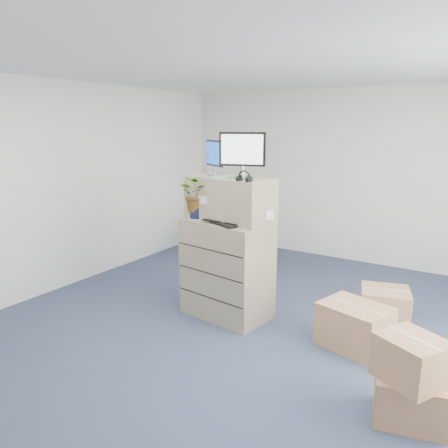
{
  "coord_description": "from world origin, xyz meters",
  "views": [
    {
      "loc": [
        2.0,
        -3.55,
        2.22
      ],
      "look_at": [
        -0.52,
        0.4,
        1.15
      ],
      "focal_mm": 35.0,
      "sensor_mm": 36.0,
      "label": 1
    }
  ],
  "objects": [
    {
      "name": "cardboard_boxes",
      "position": [
        1.2,
        0.47,
        0.25
      ],
      "size": [
        1.36,
        2.42,
        0.71
      ],
      "color": "#A5794F",
      "rests_on": "ground"
    },
    {
      "name": "filing_cabinet_upper",
      "position": [
        -0.57,
        0.6,
        1.39
      ],
      "size": [
        1.04,
        0.62,
        0.49
      ],
      "primitive_type": "cube",
      "rotation": [
        0.0,
        0.0,
        -0.14
      ],
      "color": "gray",
      "rests_on": "filing_cabinet_lower"
    },
    {
      "name": "mouse",
      "position": [
        -0.29,
        0.42,
        1.17
      ],
      "size": [
        0.12,
        0.1,
        0.03
      ],
      "primitive_type": "ellipsoid",
      "rotation": [
        0.0,
        0.0,
        -0.39
      ],
      "color": "silver",
      "rests_on": "filing_cabinet_lower"
    },
    {
      "name": "office_chair",
      "position": [
        -1.29,
        2.19,
        0.4
      ],
      "size": [
        1.02,
        1.0,
        0.79
      ],
      "primitive_type": "imported",
      "rotation": [
        0.0,
        0.0,
        3.65
      ],
      "color": "#5B5B5F",
      "rests_on": "ground"
    },
    {
      "name": "tissue_box",
      "position": [
        -0.17,
        0.62,
        1.27
      ],
      "size": [
        0.27,
        0.18,
        0.09
      ],
      "primitive_type": "cube",
      "rotation": [
        0.0,
        0.0,
        -0.26
      ],
      "color": "#4187DF",
      "rests_on": "external_drive"
    },
    {
      "name": "external_drive",
      "position": [
        -0.25,
        0.63,
        1.18
      ],
      "size": [
        0.26,
        0.2,
        0.07
      ],
      "primitive_type": "cube",
      "rotation": [
        0.0,
        0.0,
        -0.1
      ],
      "color": "black",
      "rests_on": "filing_cabinet_lower"
    },
    {
      "name": "monitor_right",
      "position": [
        -0.38,
        0.55,
        1.92
      ],
      "size": [
        0.5,
        0.26,
        0.5
      ],
      "rotation": [
        0.0,
        0.0,
        0.29
      ],
      "color": "#99999E",
      "rests_on": "filing_cabinet_upper"
    },
    {
      "name": "potted_plant",
      "position": [
        -0.92,
        0.45,
        1.38
      ],
      "size": [
        0.47,
        0.5,
        0.41
      ],
      "rotation": [
        0.0,
        0.0,
        -0.14
      ],
      "color": "#9FBE99",
      "rests_on": "filing_cabinet_lower"
    },
    {
      "name": "phone_dock",
      "position": [
        -0.6,
        0.57,
        1.19
      ],
      "size": [
        0.06,
        0.06,
        0.13
      ],
      "rotation": [
        0.0,
        0.0,
        -0.14
      ],
      "color": "silver",
      "rests_on": "filing_cabinet_lower"
    },
    {
      "name": "filing_cabinet_lower",
      "position": [
        -0.57,
        0.55,
        0.57
      ],
      "size": [
        1.06,
        0.73,
        1.15
      ],
      "primitive_type": "cube",
      "rotation": [
        0.0,
        0.0,
        -0.14
      ],
      "color": "gray",
      "rests_on": "ground"
    },
    {
      "name": "monitor_left",
      "position": [
        -0.81,
        0.65,
        1.87
      ],
      "size": [
        0.36,
        0.25,
        0.4
      ],
      "rotation": [
        0.0,
        0.0,
        -0.56
      ],
      "color": "#99999E",
      "rests_on": "filing_cabinet_upper"
    },
    {
      "name": "water_bottle",
      "position": [
        -0.49,
        0.61,
        1.3
      ],
      "size": [
        0.09,
        0.09,
        0.31
      ],
      "primitive_type": "cylinder",
      "color": "gray",
      "rests_on": "filing_cabinet_lower"
    },
    {
      "name": "headphones",
      "position": [
        -0.26,
        0.38,
        1.68
      ],
      "size": [
        0.16,
        0.04,
        0.15
      ],
      "primitive_type": "torus",
      "rotation": [
        1.57,
        0.0,
        -0.14
      ],
      "color": "black",
      "rests_on": "filing_cabinet_upper"
    },
    {
      "name": "wall_back",
      "position": [
        0.0,
        3.51,
        1.4
      ],
      "size": [
        6.0,
        0.02,
        2.8
      ],
      "primitive_type": "cube",
      "color": "silver",
      "rests_on": "ground"
    },
    {
      "name": "ground",
      "position": [
        0.0,
        0.0,
        0.0
      ],
      "size": [
        7.0,
        7.0,
        0.0
      ],
      "primitive_type": "plane",
      "color": "#273447",
      "rests_on": "ground"
    },
    {
      "name": "keyboard",
      "position": [
        -0.53,
        0.42,
        1.16
      ],
      "size": [
        0.57,
        0.41,
        0.03
      ],
      "primitive_type": "cube",
      "rotation": [
        0.0,
        0.0,
        -0.41
      ],
      "color": "black",
      "rests_on": "filing_cabinet_lower"
    }
  ]
}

